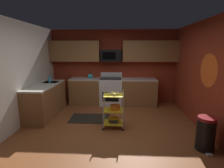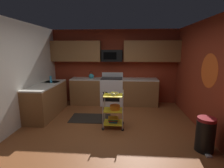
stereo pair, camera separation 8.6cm
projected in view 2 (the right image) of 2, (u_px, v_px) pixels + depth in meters
The scene contains 17 objects.
floor at pixel (109, 132), 4.12m from camera, with size 4.40×4.80×0.04m, color brown.
wall_back at pixel (115, 67), 6.24m from camera, with size 4.52×0.06×2.60m, color maroon.
wall_left at pixel (13, 76), 4.02m from camera, with size 0.06×4.80×2.60m, color silver.
wall_right at pixel (212, 78), 3.71m from camera, with size 0.06×4.80×2.60m, color maroon.
wall_flower_decal at pixel (209, 71), 3.77m from camera, with size 0.75×0.75×0.00m, color #E5591E.
counter_run at pixel (92, 94), 5.71m from camera, with size 3.70×2.34×0.92m.
oven_range at pixel (112, 91), 6.09m from camera, with size 0.76×0.65×1.10m.
upper_cabinets at pixel (115, 51), 5.95m from camera, with size 4.40×0.33×0.70m.
microwave at pixel (112, 56), 5.96m from camera, with size 0.70×0.39×0.40m.
rolling_cart at pixel (113, 110), 4.24m from camera, with size 0.54×0.41×0.91m.
fruit_bowl at pixel (113, 93), 4.16m from camera, with size 0.27×0.27×0.07m.
mixing_bowl_large at pixel (115, 107), 4.23m from camera, with size 0.25×0.25×0.11m.
book_stack at pixel (113, 120), 4.29m from camera, with size 0.26×0.21×0.13m.
kettle at pixel (91, 76), 6.04m from camera, with size 0.21×0.18×0.26m.
dish_soap_bottle at pixel (51, 79), 5.24m from camera, with size 0.06×0.06×0.20m, color #2D8CBF.
trash_can at pixel (205, 134), 3.27m from camera, with size 0.34×0.42×0.66m.
floor_rug at pixel (90, 118), 4.88m from camera, with size 1.10×0.70×0.01m, color black.
Camera 2 is at (0.36, -3.81, 1.90)m, focal length 27.76 mm.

